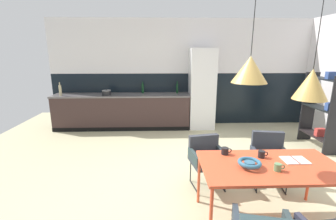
# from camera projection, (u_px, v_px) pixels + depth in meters

# --- Properties ---
(ground_plane) EXTENTS (9.03, 9.03, 0.00)m
(ground_plane) POSITION_uv_depth(u_px,v_px,m) (201.00, 186.00, 3.53)
(ground_plane) COLOR #C0B78E
(back_wall_splashback_dark) EXTENTS (6.95, 0.12, 1.40)m
(back_wall_splashback_dark) POSITION_uv_depth(u_px,v_px,m) (182.00, 99.00, 6.48)
(back_wall_splashback_dark) COLOR black
(back_wall_splashback_dark) RESTS_ON ground
(back_wall_panel_upper) EXTENTS (6.95, 0.12, 1.40)m
(back_wall_panel_upper) POSITION_uv_depth(u_px,v_px,m) (183.00, 46.00, 6.14)
(back_wall_panel_upper) COLOR silver
(back_wall_panel_upper) RESTS_ON back_wall_splashback_dark
(kitchen_counter) EXTENTS (3.49, 0.63, 0.90)m
(kitchen_counter) POSITION_uv_depth(u_px,v_px,m) (122.00, 111.00, 6.14)
(kitchen_counter) COLOR #392826
(kitchen_counter) RESTS_ON ground
(refrigerator_column) EXTENTS (0.64, 0.60, 2.05)m
(refrigerator_column) POSITION_uv_depth(u_px,v_px,m) (202.00, 89.00, 6.06)
(refrigerator_column) COLOR silver
(refrigerator_column) RESTS_ON ground
(dining_table) EXTENTS (1.56, 0.83, 0.73)m
(dining_table) POSITION_uv_depth(u_px,v_px,m) (270.00, 168.00, 2.65)
(dining_table) COLOR #DC4C2B
(dining_table) RESTS_ON ground
(armchair_facing_counter) EXTENTS (0.55, 0.53, 0.80)m
(armchair_facing_counter) POSITION_uv_depth(u_px,v_px,m) (269.00, 153.00, 3.48)
(armchair_facing_counter) COLOR #30373D
(armchair_facing_counter) RESTS_ON ground
(armchair_by_stool) EXTENTS (0.56, 0.55, 0.74)m
(armchair_by_stool) POSITION_uv_depth(u_px,v_px,m) (206.00, 154.00, 3.48)
(armchair_by_stool) COLOR #30373D
(armchair_by_stool) RESTS_ON ground
(fruit_bowl) EXTENTS (0.26, 0.26, 0.08)m
(fruit_bowl) POSITION_uv_depth(u_px,v_px,m) (249.00, 163.00, 2.57)
(fruit_bowl) COLOR #33607F
(fruit_bowl) RESTS_ON dining_table
(open_book) EXTENTS (0.28, 0.21, 0.02)m
(open_book) POSITION_uv_depth(u_px,v_px,m) (295.00, 160.00, 2.73)
(open_book) COLOR white
(open_book) RESTS_ON dining_table
(mug_dark_espresso) EXTENTS (0.13, 0.09, 0.08)m
(mug_dark_espresso) POSITION_uv_depth(u_px,v_px,m) (225.00, 151.00, 2.90)
(mug_dark_espresso) COLOR black
(mug_dark_espresso) RESTS_ON dining_table
(mug_wide_latte) EXTENTS (0.12, 0.08, 0.08)m
(mug_wide_latte) POSITION_uv_depth(u_px,v_px,m) (278.00, 167.00, 2.49)
(mug_wide_latte) COLOR #5B8456
(mug_wide_latte) RESTS_ON dining_table
(mug_short_terracotta) EXTENTS (0.12, 0.08, 0.08)m
(mug_short_terracotta) POSITION_uv_depth(u_px,v_px,m) (262.00, 154.00, 2.81)
(mug_short_terracotta) COLOR black
(mug_short_terracotta) RESTS_ON dining_table
(cooking_pot) EXTENTS (0.22, 0.22, 0.15)m
(cooking_pot) POSITION_uv_depth(u_px,v_px,m) (107.00, 93.00, 5.90)
(cooking_pot) COLOR black
(cooking_pot) RESTS_ON kitchen_counter
(bottle_wine_green) EXTENTS (0.07, 0.07, 0.30)m
(bottle_wine_green) POSITION_uv_depth(u_px,v_px,m) (143.00, 88.00, 6.19)
(bottle_wine_green) COLOR #0F3319
(bottle_wine_green) RESTS_ON kitchen_counter
(bottle_vinegar_dark) EXTENTS (0.07, 0.07, 0.33)m
(bottle_vinegar_dark) POSITION_uv_depth(u_px,v_px,m) (60.00, 90.00, 5.81)
(bottle_vinegar_dark) COLOR tan
(bottle_vinegar_dark) RESTS_ON kitchen_counter
(bottle_oil_tall) EXTENTS (0.06, 0.06, 0.32)m
(bottle_oil_tall) POSITION_uv_depth(u_px,v_px,m) (177.00, 88.00, 6.17)
(bottle_oil_tall) COLOR #0F3319
(bottle_oil_tall) RESTS_ON kitchen_counter
(open_shelf_unit) EXTENTS (0.30, 0.87, 1.59)m
(open_shelf_unit) POSITION_uv_depth(u_px,v_px,m) (322.00, 110.00, 4.78)
(open_shelf_unit) COLOR black
(open_shelf_unit) RESTS_ON ground
(pendant_lamp_over_table_near) EXTENTS (0.37, 0.37, 1.10)m
(pendant_lamp_over_table_near) POSITION_uv_depth(u_px,v_px,m) (250.00, 69.00, 2.41)
(pendant_lamp_over_table_near) COLOR black
(pendant_lamp_over_table_far) EXTENTS (0.34, 0.34, 1.27)m
(pendant_lamp_over_table_far) POSITION_uv_depth(u_px,v_px,m) (311.00, 84.00, 2.40)
(pendant_lamp_over_table_far) COLOR black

